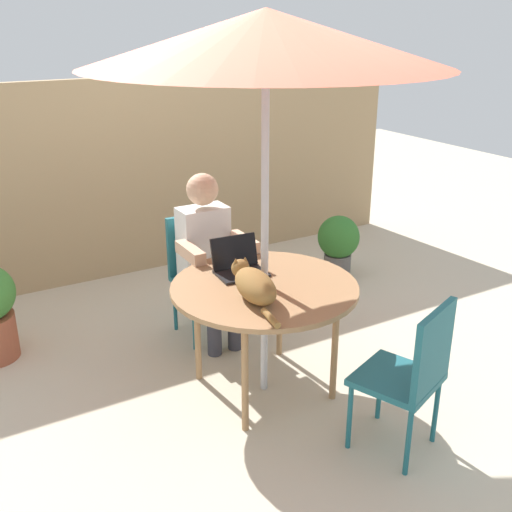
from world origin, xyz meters
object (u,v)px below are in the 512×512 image
at_px(patio_table, 264,293).
at_px(chair_empty, 413,369).
at_px(patio_umbrella, 266,39).
at_px(cat, 254,285).
at_px(laptop, 238,262).
at_px(chair_occupied, 199,266).
at_px(potted_plant_near_fence, 338,243).
at_px(person_seated, 208,251).

relative_size(patio_table, chair_empty, 1.28).
relative_size(patio_umbrella, cat, 3.47).
height_order(patio_umbrella, laptop, patio_umbrella).
xyz_separation_m(chair_occupied, laptop, (-0.04, -0.66, 0.27)).
bearing_deg(laptop, chair_empty, -71.30).
xyz_separation_m(patio_umbrella, potted_plant_near_fence, (1.48, 1.19, -1.77)).
xyz_separation_m(chair_empty, potted_plant_near_fence, (1.13, 2.10, -0.18)).
bearing_deg(chair_empty, patio_umbrella, 111.28).
bearing_deg(laptop, person_seated, 85.41).
height_order(patio_umbrella, chair_empty, patio_umbrella).
height_order(patio_umbrella, person_seated, patio_umbrella).
xyz_separation_m(patio_table, chair_occupied, (0.00, 0.92, -0.15)).
bearing_deg(cat, chair_empty, -57.26).
xyz_separation_m(cat, potted_plant_near_fence, (1.63, 1.32, -0.47)).
bearing_deg(chair_empty, laptop, 108.70).
bearing_deg(chair_empty, patio_table, 111.28).
height_order(patio_umbrella, chair_occupied, patio_umbrella).
relative_size(patio_umbrella, chair_occupied, 2.56).
distance_m(laptop, cat, 0.40).
bearing_deg(patio_table, person_seated, 90.00).
bearing_deg(patio_table, cat, -139.53).
distance_m(chair_empty, potted_plant_near_fence, 2.39).
height_order(chair_empty, person_seated, person_seated).
xyz_separation_m(laptop, cat, (-0.11, -0.38, 0.02)).
xyz_separation_m(chair_occupied, cat, (-0.15, -1.05, 0.29)).
bearing_deg(patio_table, potted_plant_near_fence, 38.87).
relative_size(person_seated, laptop, 3.83).
relative_size(cat, potted_plant_near_fence, 1.13).
height_order(chair_occupied, cat, cat).
height_order(person_seated, potted_plant_near_fence, person_seated).
distance_m(chair_occupied, chair_empty, 1.86).
distance_m(laptop, potted_plant_near_fence, 1.84).
relative_size(person_seated, cat, 1.88).
bearing_deg(person_seated, cat, -99.45).
distance_m(person_seated, laptop, 0.52).
relative_size(patio_table, potted_plant_near_fence, 1.95).
xyz_separation_m(patio_table, chair_empty, (0.35, -0.90, -0.15)).
bearing_deg(cat, potted_plant_near_fence, 39.02).
relative_size(patio_umbrella, potted_plant_near_fence, 3.91).
relative_size(patio_umbrella, laptop, 7.08).
distance_m(person_seated, potted_plant_near_fence, 1.58).
bearing_deg(chair_empty, person_seated, 101.92).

